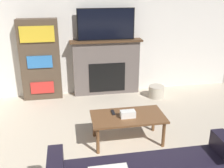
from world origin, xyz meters
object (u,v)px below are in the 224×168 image
Objects in this scene: fireplace at (106,67)px; coffee_table at (128,119)px; tv at (106,24)px; bookshelf at (40,60)px; storage_basket at (156,92)px.

coffee_table is at bearing -89.48° from fireplace.
coffee_table is at bearing -89.48° from tv.
bookshelf is (-1.37, -0.00, -0.68)m from tv.
bookshelf is (-1.38, 1.96, 0.45)m from coffee_table.
tv is at bearing -90.00° from fireplace.
bookshelf is at bearing -179.05° from fireplace.
coffee_table is at bearing -122.72° from storage_basket.
tv reaches higher than bookshelf.
fireplace is at bearing 90.52° from coffee_table.
tv is at bearing 0.12° from bookshelf.
tv is 1.08× the size of coffee_table.
tv is 1.53m from bookshelf.
fireplace is 4.62× the size of storage_basket.
fireplace is 1.39m from bookshelf.
fireplace is 1.20m from storage_basket.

